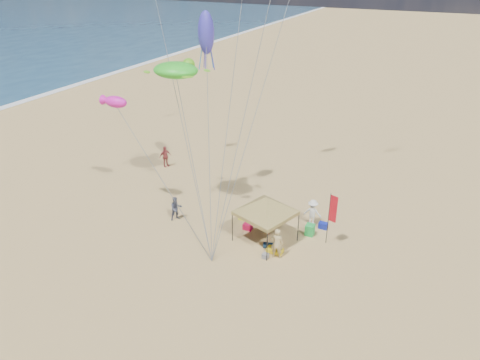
% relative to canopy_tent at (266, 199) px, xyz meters
% --- Properties ---
extents(ground, '(280.00, 280.00, 0.00)m').
position_rel_canopy_tent_xyz_m(ground, '(-1.32, -3.63, -2.80)').
color(ground, tan).
rests_on(ground, ground).
extents(canopy_tent, '(5.17, 5.17, 3.37)m').
position_rel_canopy_tent_xyz_m(canopy_tent, '(0.00, 0.00, 0.00)').
color(canopy_tent, black).
rests_on(canopy_tent, ground).
extents(feather_flag, '(0.48, 0.18, 3.29)m').
position_rel_canopy_tent_xyz_m(feather_flag, '(3.46, 1.30, -0.62)').
color(feather_flag, black).
rests_on(feather_flag, ground).
extents(cooler_red, '(0.54, 0.38, 0.38)m').
position_rel_canopy_tent_xyz_m(cooler_red, '(-1.42, 0.64, -2.61)').
color(cooler_red, '#D91145').
rests_on(cooler_red, ground).
extents(cooler_blue, '(0.54, 0.38, 0.38)m').
position_rel_canopy_tent_xyz_m(cooler_blue, '(2.70, 2.80, -2.61)').
color(cooler_blue, navy).
rests_on(cooler_blue, ground).
extents(bag_navy, '(0.69, 0.54, 0.36)m').
position_rel_canopy_tent_xyz_m(bag_navy, '(0.47, -0.59, -2.62)').
color(bag_navy, '#0D223B').
rests_on(bag_navy, ground).
extents(bag_orange, '(0.54, 0.69, 0.36)m').
position_rel_canopy_tent_xyz_m(bag_orange, '(-1.81, 3.88, -2.62)').
color(bag_orange, '#FF9A0E').
rests_on(bag_orange, ground).
extents(chair_green, '(0.50, 0.50, 0.70)m').
position_rel_canopy_tent_xyz_m(chair_green, '(2.18, 1.74, -2.45)').
color(chair_green, green).
rests_on(chair_green, ground).
extents(chair_yellow, '(0.50, 0.50, 0.70)m').
position_rel_canopy_tent_xyz_m(chair_yellow, '(-2.19, 1.64, -2.45)').
color(chair_yellow, '#DCFC1C').
rests_on(chair_yellow, ground).
extents(crate_grey, '(0.34, 0.30, 0.28)m').
position_rel_canopy_tent_xyz_m(crate_grey, '(0.69, -1.53, -2.66)').
color(crate_grey, slate).
rests_on(crate_grey, ground).
extents(beach_cart, '(0.90, 0.50, 0.24)m').
position_rel_canopy_tent_xyz_m(beach_cart, '(0.99, -0.89, -2.60)').
color(beach_cart, yellow).
rests_on(beach_cart, ground).
extents(person_near_a, '(0.75, 0.57, 1.86)m').
position_rel_canopy_tent_xyz_m(person_near_a, '(1.20, -1.19, -1.87)').
color(person_near_a, tan).
rests_on(person_near_a, ground).
extents(person_near_b, '(0.95, 0.99, 1.60)m').
position_rel_canopy_tent_xyz_m(person_near_b, '(-5.97, -0.29, -2.00)').
color(person_near_b, '#3C4052').
rests_on(person_near_b, ground).
extents(person_near_c, '(1.15, 0.72, 1.71)m').
position_rel_canopy_tent_xyz_m(person_near_c, '(1.92, 2.93, -1.95)').
color(person_near_c, silver).
rests_on(person_near_c, ground).
extents(person_far_a, '(0.80, 1.09, 1.72)m').
position_rel_canopy_tent_xyz_m(person_far_a, '(-11.19, 6.05, -1.94)').
color(person_far_a, '#AF4344').
rests_on(person_far_a, ground).
extents(turtle_kite, '(3.27, 2.90, 0.92)m').
position_rel_canopy_tent_xyz_m(turtle_kite, '(-6.48, 1.41, 6.27)').
color(turtle_kite, green).
rests_on(turtle_kite, ground).
extents(fish_kite, '(1.67, 1.01, 0.70)m').
position_rel_canopy_tent_xyz_m(fish_kite, '(-9.76, -0.30, 4.41)').
color(fish_kite, '#E119AD').
rests_on(fish_kite, ground).
extents(squid_kite, '(1.12, 1.12, 2.56)m').
position_rel_canopy_tent_xyz_m(squid_kite, '(-5.77, 3.84, 8.07)').
color(squid_kite, '#3A34BC').
rests_on(squid_kite, ground).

